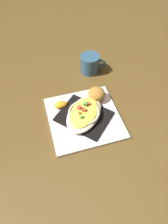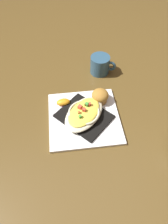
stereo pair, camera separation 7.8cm
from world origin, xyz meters
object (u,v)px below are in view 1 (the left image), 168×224
object	(u,v)px
gratin_dish	(84,113)
coffee_mug	(90,64)
square_plate	(84,118)
orange_garnish	(61,105)
muffin	(97,94)

from	to	relation	value
gratin_dish	coffee_mug	xyz separation A→B (m)	(0.11, 0.26, 0.00)
gratin_dish	coffee_mug	distance (m)	0.28
square_plate	orange_garnish	distance (m)	0.10
gratin_dish	coffee_mug	size ratio (longest dim) A/B	1.91
muffin	orange_garnish	world-z (taller)	muffin
muffin	orange_garnish	distance (m)	0.15
orange_garnish	coffee_mug	distance (m)	0.26
square_plate	muffin	bearing A→B (deg)	44.47
gratin_dish	muffin	distance (m)	0.11
square_plate	gratin_dish	size ratio (longest dim) A/B	1.23
orange_garnish	muffin	bearing A→B (deg)	-0.33
square_plate	gratin_dish	xyz separation A→B (m)	(0.00, 0.00, 0.03)
square_plate	orange_garnish	bearing A→B (deg)	133.77
orange_garnish	coffee_mug	size ratio (longest dim) A/B	0.59
muffin	orange_garnish	xyz separation A→B (m)	(-0.15, 0.00, -0.02)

